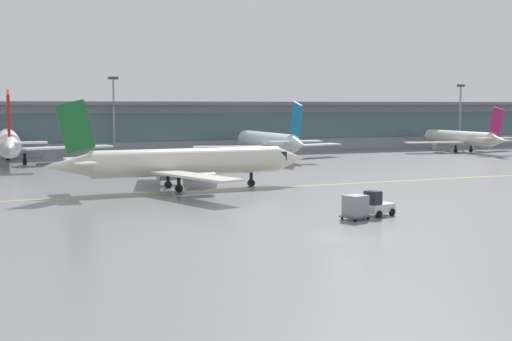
# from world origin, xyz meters

# --- Properties ---
(ground_plane) EXTENTS (400.00, 400.00, 0.00)m
(ground_plane) POSITION_xyz_m (0.00, 0.00, 0.00)
(ground_plane) COLOR gray
(taxiway_centreline_stripe) EXTENTS (109.92, 4.92, 0.01)m
(taxiway_centreline_stripe) POSITION_xyz_m (-2.52, 28.45, 0.00)
(taxiway_centreline_stripe) COLOR yellow
(taxiway_centreline_stripe) RESTS_ON ground_plane
(terminal_concourse) EXTENTS (203.71, 11.00, 9.60)m
(terminal_concourse) POSITION_xyz_m (0.00, 88.55, 4.92)
(terminal_concourse) COLOR #8C939E
(terminal_concourse) RESTS_ON ground_plane
(gate_airplane_1) EXTENTS (31.15, 33.43, 11.09)m
(gate_airplane_1) POSITION_xyz_m (-19.44, 70.52, 3.33)
(gate_airplane_1) COLOR white
(gate_airplane_1) RESTS_ON ground_plane
(gate_airplane_2) EXTENTS (26.82, 28.75, 9.55)m
(gate_airplane_2) POSITION_xyz_m (21.94, 68.30, 2.86)
(gate_airplane_2) COLOR white
(gate_airplane_2) RESTS_ON ground_plane
(gate_airplane_3) EXTENTS (24.40, 26.14, 8.69)m
(gate_airplane_3) POSITION_xyz_m (62.52, 70.44, 2.61)
(gate_airplane_3) COLOR silver
(gate_airplane_3) RESTS_ON ground_plane
(taxiing_regional_jet) EXTENTS (28.99, 26.96, 9.61)m
(taxiing_regional_jet) POSITION_xyz_m (-2.89, 30.44, 2.88)
(taxiing_regional_jet) COLOR silver
(taxiing_regional_jet) RESTS_ON ground_plane
(baggage_tug) EXTENTS (2.92, 2.31, 2.10)m
(baggage_tug) POSITION_xyz_m (6.91, 7.33, 0.89)
(baggage_tug) COLOR silver
(baggage_tug) RESTS_ON ground_plane
(cargo_dolly_lead) EXTENTS (2.52, 2.22, 1.94)m
(cargo_dolly_lead) POSITION_xyz_m (4.40, 6.42, 1.05)
(cargo_dolly_lead) COLOR #595B60
(cargo_dolly_lead) RESTS_ON ground_plane
(apron_light_mast_1) EXTENTS (1.80, 0.36, 13.89)m
(apron_light_mast_1) POSITION_xyz_m (-1.51, 82.14, 7.63)
(apron_light_mast_1) COLOR gray
(apron_light_mast_1) RESTS_ON ground_plane
(apron_light_mast_2) EXTENTS (1.80, 0.36, 13.18)m
(apron_light_mast_2) POSITION_xyz_m (69.35, 79.55, 7.27)
(apron_light_mast_2) COLOR gray
(apron_light_mast_2) RESTS_ON ground_plane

